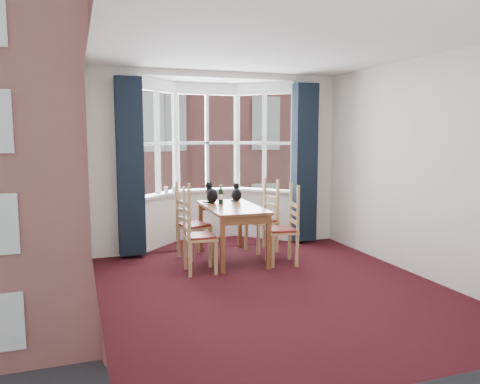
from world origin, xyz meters
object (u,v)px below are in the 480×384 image
chair_left_far (189,227)px  chair_right_near (288,231)px  cat_right (236,194)px  chair_right_far (266,221)px  chair_left_near (193,238)px  candle_short (174,190)px  dining_table (232,213)px  wine_bottle (221,195)px  cat_left (212,194)px  candle_tall (166,190)px

chair_left_far → chair_right_near: bearing=-29.8°
chair_left_far → cat_right: cat_right is taller
chair_right_far → chair_left_near: bearing=-150.2°
chair_right_near → chair_right_far: bearing=90.2°
chair_left_far → cat_right: 0.95m
candle_short → chair_left_far: bearing=-87.7°
chair_left_near → chair_left_far: bearing=81.6°
dining_table → cat_right: size_ratio=4.78×
chair_right_near → wine_bottle: bearing=136.1°
chair_right_near → chair_right_far: (-0.00, 0.79, 0.00)m
chair_left_near → cat_left: (0.51, 0.89, 0.45)m
cat_left → chair_right_far: bearing=-6.9°
chair_left_far → wine_bottle: wine_bottle is taller
cat_left → candle_short: 0.85m
cat_left → wine_bottle: cat_left is taller
cat_right → candle_tall: (-0.98, 0.66, 0.02)m
chair_left_near → candle_tall: size_ratio=8.26×
cat_left → wine_bottle: bearing=-57.8°
chair_left_far → candle_tall: bearing=100.7°
cat_right → chair_right_far: bearing=-18.5°
cat_left → candle_short: cat_left is taller
chair_left_far → chair_right_far: 1.26m
cat_right → candle_short: bearing=141.0°
wine_bottle → candle_short: (-0.54, 0.89, 0.00)m
cat_right → dining_table: bearing=-116.0°
chair_right_far → candle_short: 1.61m
chair_left_far → cat_left: bearing=22.8°
dining_table → wine_bottle: bearing=108.2°
dining_table → wine_bottle: (-0.09, 0.27, 0.23)m
cat_left → dining_table: bearing=-66.2°
chair_right_far → candle_tall: candle_tall is taller
candle_short → cat_right: bearing=-39.0°
chair_right_far → candle_short: (-1.30, 0.84, 0.45)m
cat_right → chair_left_far: bearing=-165.3°
chair_left_far → candle_short: bearing=92.3°
chair_left_far → wine_bottle: 0.67m
dining_table → chair_left_far: bearing=156.7°
chair_right_far → cat_right: 0.64m
wine_bottle → cat_right: bearing=32.5°
chair_right_far → candle_tall: (-1.43, 0.81, 0.45)m
chair_right_far → wine_bottle: wine_bottle is taller
dining_table → candle_short: bearing=118.3°
chair_left_far → candle_tall: candle_tall is taller
candle_short → chair_left_near: bearing=-92.5°
chair_right_near → chair_right_far: size_ratio=1.00×
dining_table → cat_left: 0.51m
cat_left → wine_bottle: 0.18m
wine_bottle → candle_short: bearing=121.0°
chair_left_near → cat_left: bearing=60.2°
dining_table → chair_right_near: 0.85m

